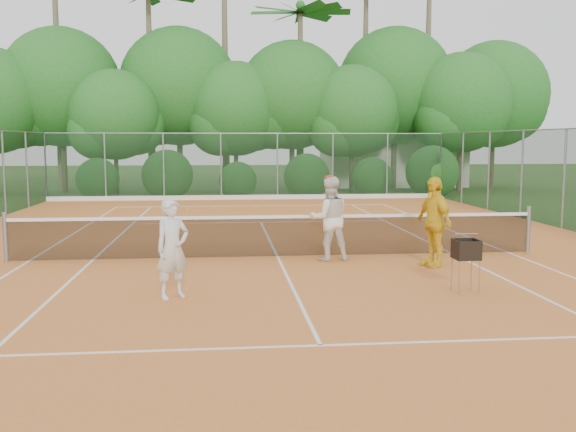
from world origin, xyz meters
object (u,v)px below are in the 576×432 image
object	(u,v)px
player_white	(173,249)
ball_hopper	(466,251)
player_center_grp	(329,218)
player_yellow	(434,222)

from	to	relation	value
player_white	ball_hopper	bearing A→B (deg)	-34.86
player_white	player_center_grp	size ratio (longest dim) A/B	0.88
player_yellow	ball_hopper	bearing A→B (deg)	-20.49
player_white	player_center_grp	xyz separation A→B (m)	(3.17, 3.15, 0.10)
player_center_grp	player_yellow	distance (m)	2.26
player_white	ball_hopper	world-z (taller)	player_white
player_white	player_center_grp	world-z (taller)	player_center_grp
player_yellow	ball_hopper	world-z (taller)	player_yellow
player_white	player_yellow	size ratio (longest dim) A/B	0.88
player_white	player_yellow	distance (m)	5.70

